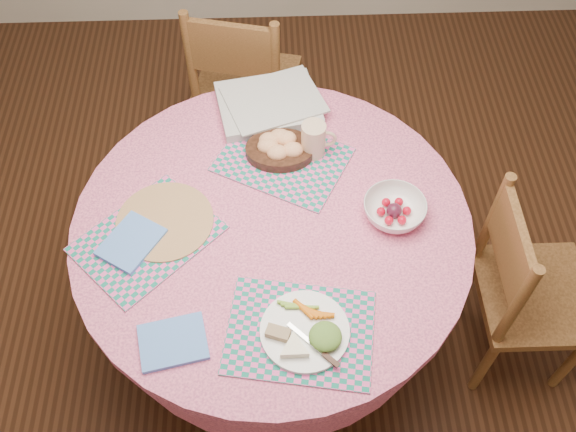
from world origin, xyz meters
name	(u,v)px	position (x,y,z in m)	size (l,w,h in m)	color
ground	(276,329)	(0.00, 0.00, 0.00)	(4.00, 4.00, 0.00)	#331C0F
dining_table	(273,256)	(0.00, 0.00, 0.56)	(1.24, 1.24, 0.75)	pink
chair_right	(524,289)	(0.85, -0.10, 0.45)	(0.38, 0.40, 0.86)	brown
chair_back	(243,83)	(-0.11, 0.93, 0.47)	(0.50, 0.48, 0.90)	brown
placemat_front	(300,332)	(0.07, -0.37, 0.75)	(0.40, 0.30, 0.01)	#157965
placemat_left	(148,238)	(-0.38, -0.05, 0.75)	(0.40, 0.30, 0.01)	#157965
placemat_back	(283,160)	(0.04, 0.25, 0.75)	(0.40, 0.30, 0.01)	#157965
wicker_trivet	(165,221)	(-0.33, 0.01, 0.76)	(0.30, 0.30, 0.01)	#AC784A
napkin_near	(173,342)	(-0.28, -0.39, 0.76)	(0.18, 0.14, 0.01)	#5687DE
napkin_far	(131,242)	(-0.42, -0.07, 0.76)	(0.18, 0.14, 0.01)	#5687DE
dinner_plate	(308,332)	(0.09, -0.38, 0.77)	(0.25, 0.25, 0.05)	white
bread_bowl	(280,147)	(0.03, 0.28, 0.79)	(0.23, 0.23, 0.08)	black
latte_mug	(314,139)	(0.15, 0.28, 0.82)	(0.12, 0.08, 0.12)	beige
fruit_bowl	(394,210)	(0.38, 0.01, 0.78)	(0.25, 0.25, 0.06)	white
newspaper_stack	(269,104)	(0.00, 0.49, 0.78)	(0.40, 0.34, 0.04)	silver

